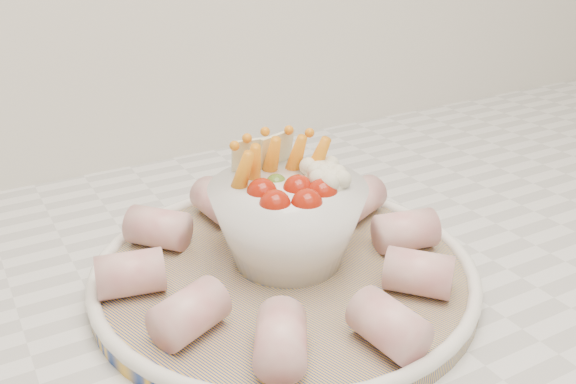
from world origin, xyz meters
TOP-DOWN VIEW (x-y plane):
  - serving_platter at (0.10, 1.43)m, footprint 0.41×0.41m
  - veggie_bowl at (0.11, 1.44)m, footprint 0.14×0.14m
  - cured_meat_rolls at (0.10, 1.43)m, footprint 0.30×0.30m

SIDE VIEW (x-z plane):
  - serving_platter at x=0.10m, z-range 0.92..0.94m
  - cured_meat_rolls at x=0.10m, z-range 0.94..0.97m
  - veggie_bowl at x=0.11m, z-range 0.92..1.03m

